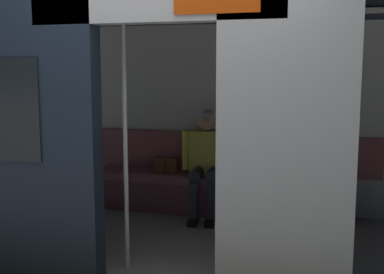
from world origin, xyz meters
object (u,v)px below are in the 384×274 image
object	(u,v)px
handbag	(167,165)
grab_pole_door	(125,141)
bench_seat	(217,185)
train_car	(190,86)
person_seated	(206,156)
book	(238,175)

from	to	relation	value
handbag	grab_pole_door	size ratio (longest dim) A/B	0.12
bench_seat	grab_pole_door	distance (m)	1.82
grab_pole_door	bench_seat	bearing A→B (deg)	-103.32
bench_seat	handbag	distance (m)	0.63
train_car	person_seated	world-z (taller)	train_car
train_car	book	bearing A→B (deg)	-107.29
handbag	bench_seat	bearing A→B (deg)	177.03
person_seated	book	xyz separation A→B (m)	(-0.35, -0.08, -0.21)
train_car	grab_pole_door	size ratio (longest dim) A/B	3.04
train_car	person_seated	distance (m)	1.17
grab_pole_door	person_seated	bearing A→B (deg)	-99.94
train_car	book	world-z (taller)	train_car
handbag	person_seated	bearing A→B (deg)	170.32
book	bench_seat	bearing A→B (deg)	19.21
train_car	book	size ratio (longest dim) A/B	29.09
train_car	book	xyz separation A→B (m)	(-0.29, -0.94, -1.01)
train_car	person_seated	xyz separation A→B (m)	(0.05, -0.86, -0.80)
person_seated	handbag	world-z (taller)	person_seated
bench_seat	handbag	bearing A→B (deg)	-2.97
train_car	grab_pole_door	world-z (taller)	train_car
person_seated	book	bearing A→B (deg)	-167.32
handbag	book	size ratio (longest dim) A/B	1.18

